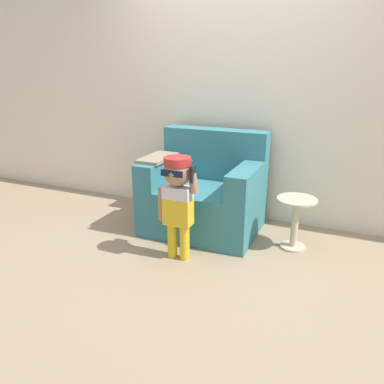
# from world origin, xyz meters

# --- Properties ---
(ground_plane) EXTENTS (10.00, 10.00, 0.00)m
(ground_plane) POSITION_xyz_m (0.00, 0.00, 0.00)
(ground_plane) COLOR #998466
(wall_back) EXTENTS (10.00, 0.05, 2.60)m
(wall_back) POSITION_xyz_m (0.00, 0.78, 1.30)
(wall_back) COLOR beige
(wall_back) RESTS_ON ground_plane
(armchair) EXTENTS (1.08, 0.85, 0.95)m
(armchair) POSITION_xyz_m (-0.17, 0.30, 0.36)
(armchair) COLOR teal
(armchair) RESTS_ON ground_plane
(person_child) EXTENTS (0.36, 0.27, 0.87)m
(person_child) POSITION_xyz_m (-0.14, -0.39, 0.58)
(person_child) COLOR gold
(person_child) RESTS_ON ground_plane
(side_table) EXTENTS (0.34, 0.34, 0.46)m
(side_table) POSITION_xyz_m (0.72, 0.19, 0.28)
(side_table) COLOR beige
(side_table) RESTS_ON ground_plane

